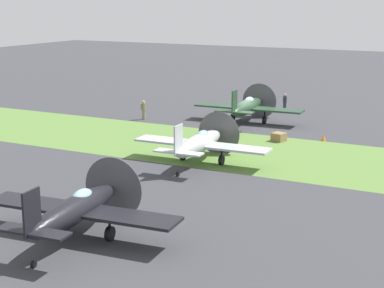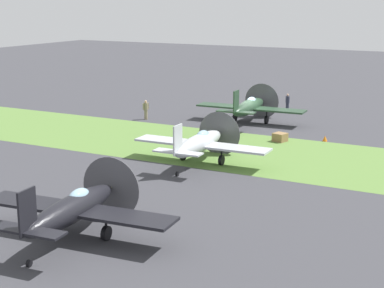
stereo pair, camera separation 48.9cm
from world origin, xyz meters
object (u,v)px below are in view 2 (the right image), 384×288
(airplane_wingman, at_px, (200,143))
(runway_marker_cone, at_px, (325,138))
(ground_crew_mechanic, at_px, (146,109))
(airplane_trail, at_px, (74,208))
(ground_crew_chief, at_px, (288,102))
(supply_crate, at_px, (280,137))
(airplane_lead, at_px, (249,107))

(airplane_wingman, distance_m, runway_marker_cone, 11.57)
(runway_marker_cone, bearing_deg, ground_crew_mechanic, 176.72)
(airplane_trail, xyz_separation_m, ground_crew_chief, (-1.87, 34.45, -0.51))
(ground_crew_chief, height_order, supply_crate, ground_crew_chief)
(airplane_wingman, bearing_deg, supply_crate, 72.11)
(airplane_lead, relative_size, airplane_wingman, 1.04)
(airplane_trail, height_order, runway_marker_cone, airplane_trail)
(airplane_trail, relative_size, ground_crew_chief, 5.52)
(airplane_wingman, bearing_deg, airplane_lead, 97.49)
(ground_crew_chief, distance_m, ground_crew_mechanic, 13.70)
(ground_crew_mechanic, bearing_deg, runway_marker_cone, -70.51)
(airplane_trail, bearing_deg, airplane_wingman, 88.47)
(airplane_wingman, xyz_separation_m, airplane_trail, (0.77, -13.93, 0.03))
(supply_crate, bearing_deg, airplane_lead, 131.54)
(airplane_wingman, height_order, runway_marker_cone, airplane_wingman)
(supply_crate, bearing_deg, airplane_trail, -94.33)
(airplane_trail, xyz_separation_m, supply_crate, (1.70, 22.43, -1.10))
(ground_crew_mechanic, xyz_separation_m, runway_marker_cone, (16.49, -0.94, -0.69))
(airplane_wingman, xyz_separation_m, supply_crate, (2.47, 8.50, -1.07))
(ground_crew_mechanic, bearing_deg, supply_crate, -78.05)
(ground_crew_chief, relative_size, runway_marker_cone, 3.93)
(ground_crew_mechanic, height_order, supply_crate, ground_crew_mechanic)
(airplane_lead, relative_size, ground_crew_chief, 5.57)
(airplane_lead, xyz_separation_m, airplane_trail, (3.00, -27.73, -0.02))
(airplane_lead, bearing_deg, supply_crate, -51.09)
(airplane_trail, bearing_deg, ground_crew_chief, 88.40)
(supply_crate, bearing_deg, ground_crew_chief, 106.54)
(airplane_lead, relative_size, runway_marker_cone, 21.90)
(airplane_trail, height_order, ground_crew_chief, airplane_trail)
(airplane_wingman, bearing_deg, airplane_trail, -88.52)
(ground_crew_mechanic, bearing_deg, ground_crew_chief, -23.68)
(ground_crew_chief, distance_m, supply_crate, 12.55)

